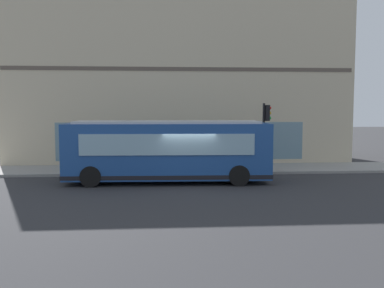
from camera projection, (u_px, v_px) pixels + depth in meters
name	position (u px, v px, depth m)	size (l,w,h in m)	color
ground	(188.00, 184.00, 20.93)	(120.00, 120.00, 0.00)	#2D2D30
sidewalk_curb	(183.00, 169.00, 25.36)	(3.72, 40.00, 0.15)	gray
building_corner	(179.00, 82.00, 30.38)	(7.38, 22.42, 11.16)	beige
city_bus_nearside	(167.00, 151.00, 21.22)	(2.87, 10.12, 3.07)	#1E478C
traffic_light_near_corner	(266.00, 124.00, 24.13)	(0.32, 0.49, 3.82)	black
fire_hydrant	(261.00, 160.00, 26.32)	(0.35, 0.35, 0.74)	yellow
pedestrian_by_light_pole	(84.00, 154.00, 23.70)	(0.32, 0.32, 1.74)	#3359A5
pedestrian_near_building_entrance	(241.00, 149.00, 26.09)	(0.32, 0.32, 1.78)	gold
newspaper_vending_box	(257.00, 160.00, 25.37)	(0.44, 0.42, 0.90)	#263F99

